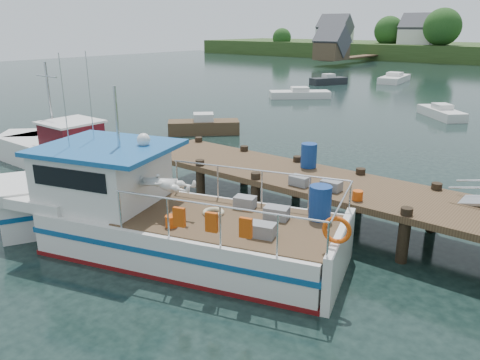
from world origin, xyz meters
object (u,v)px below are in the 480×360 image
Objects in this scene: lobster_boat at (147,215)px; moored_b at (441,112)px; moored_a at (300,94)px; moored_d at (394,78)px; moored_rowboat at (204,126)px; work_boat at (62,151)px; moored_e at (328,80)px.

lobster_boat reaches higher than moored_b.
moored_d is at bearing 61.47° from moored_a.
moored_rowboat reaches higher than moored_a.
moored_a is 0.77× the size of moored_d.
moored_a is (-2.73, 25.25, -0.38)m from work_boat.
moored_d is 1.54× the size of moored_e.
moored_b is 22.16m from moored_d.
work_boat reaches higher than moored_rowboat.
moored_rowboat is 0.92× the size of moored_e.
lobster_boat reaches higher than moored_rowboat.
work_boat is at bearing -102.74° from moored_b.
moored_rowboat is 17.21m from moored_b.
moored_a is at bearing -177.72° from moored_b.
lobster_boat is at bearing -54.44° from moored_d.
lobster_boat reaches higher than moored_a.
moored_rowboat is 27.53m from moored_e.
lobster_boat is 30.80m from moored_a.
work_boat is 2.13× the size of moored_b.
work_boat is 42.77m from moored_d.
moored_b is at bearing 66.95° from work_boat.
moored_rowboat reaches higher than moored_e.
moored_d reaches higher than moored_b.
moored_rowboat is 0.78× the size of moored_a.
moored_b is (10.05, 23.41, -0.39)m from work_boat.
moored_e is at bearing -102.99° from moored_d.
moored_a is 12.91m from moored_b.
lobster_boat is 2.84× the size of moored_rowboat.
work_boat is 25.48m from moored_b.
work_boat reaches higher than moored_b.
moored_b is at bearing -21.90° from moored_e.
work_boat reaches higher than moored_a.
lobster_boat is 2.73× the size of moored_b.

